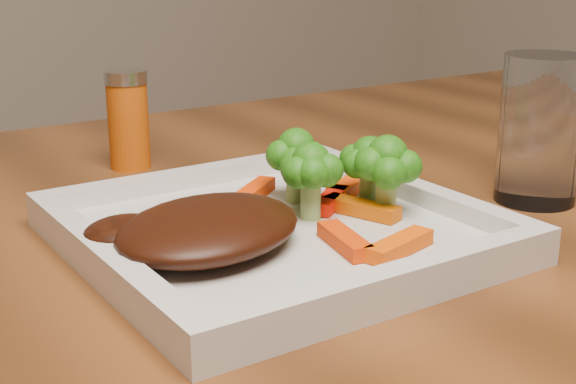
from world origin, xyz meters
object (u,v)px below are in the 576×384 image
steak (209,228)px  drinking_glass (540,130)px  plate (276,236)px  spice_shaker (128,120)px

steak → drinking_glass: drinking_glass is taller
plate → drinking_glass: bearing=-8.2°
plate → drinking_glass: drinking_glass is taller
steak → drinking_glass: bearing=-4.6°
steak → spice_shaker: size_ratio=1.46×
steak → spice_shaker: (0.05, 0.26, 0.02)m
plate → spice_shaker: spice_shaker is taller
plate → steak: bearing=-170.1°
spice_shaker → drinking_glass: bearing=-49.6°
plate → spice_shaker: bearing=91.4°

